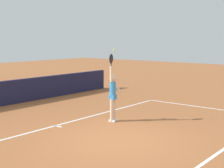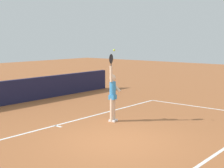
% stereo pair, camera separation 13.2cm
% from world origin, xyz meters
% --- Properties ---
extents(ground_plane, '(60.00, 60.00, 0.00)m').
position_xyz_m(ground_plane, '(0.00, 0.00, 0.00)').
color(ground_plane, '#A55E33').
extents(court_lines, '(12.17, 5.43, 0.00)m').
position_xyz_m(court_lines, '(0.00, 0.01, 0.00)').
color(court_lines, white).
rests_on(court_lines, ground).
extents(tennis_player, '(0.48, 0.45, 2.42)m').
position_xyz_m(tennis_player, '(1.70, 1.53, 1.00)').
color(tennis_player, beige).
rests_on(tennis_player, ground).
extents(tennis_ball, '(0.07, 0.07, 0.07)m').
position_xyz_m(tennis_ball, '(1.55, 1.35, 2.54)').
color(tennis_ball, '#C5E73A').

